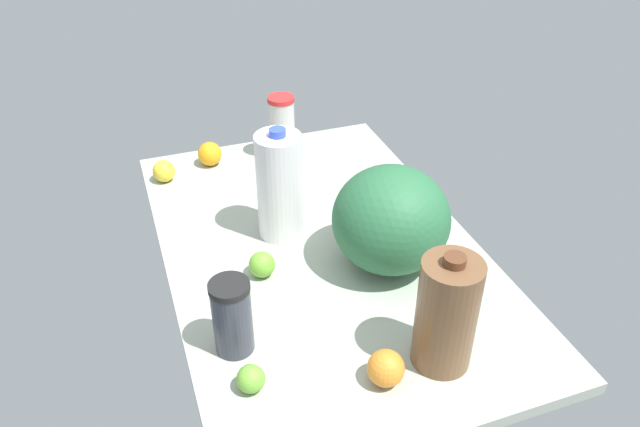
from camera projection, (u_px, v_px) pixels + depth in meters
countertop at (320, 251)px, 157.79cm from camera, size 120.00×76.00×3.00cm
chocolate_milk_jug at (446, 314)px, 119.17cm from camera, size 11.90×11.90×26.29cm
milk_jug at (280, 186)px, 153.85cm from camera, size 11.49×11.49×29.77cm
shaker_bottle at (232, 317)px, 123.90cm from camera, size 8.24×8.24×17.08cm
watermelon at (391, 220)px, 144.48cm from camera, size 27.63×27.63×25.38cm
tumbler_cup at (282, 128)px, 189.07cm from camera, size 8.06×8.06×20.13cm
lemon_far_back at (164, 171)px, 181.24cm from camera, size 6.44×6.44×6.44cm
orange_by_jug at (210, 154)px, 188.84cm from camera, size 7.25×7.25×7.25cm
orange_near_front at (386, 368)px, 119.29cm from camera, size 7.36×7.36×7.36cm
lime_beside_bowl at (251, 379)px, 118.30cm from camera, size 5.57×5.57×5.57cm
lime_loose at (262, 265)px, 146.01cm from camera, size 6.23×6.23×6.23cm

